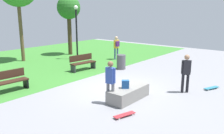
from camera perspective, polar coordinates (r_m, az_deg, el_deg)
The scene contains 14 objects.
ground_plane at distance 10.76m, azimuth 1.05°, elevation -5.16°, with size 28.00×28.00×0.00m, color gray.
grass_lawn at distance 16.86m, azimuth -21.26°, elevation 0.75°, with size 26.60×11.73×0.01m, color #387A2D.
concrete_ledge at distance 9.39m, azimuth 3.99°, elevation -6.38°, with size 1.90×0.76×0.50m, color gray.
backpack_on_ledge at distance 9.16m, azimuth 3.26°, elevation -4.17°, with size 0.28×0.20×0.32m, color #1E4C8C.
skater_performing_trick at distance 10.43m, azimuth 17.43°, elevation -0.86°, with size 0.37×0.36×1.66m.
skater_watching at distance 8.77m, azimuth -0.38°, elevation -2.94°, with size 0.24×0.43×1.64m.
skateboard_by_ledge at distance 7.99m, azimuth 3.03°, elevation -11.44°, with size 0.82×0.41×0.08m.
skateboard_spare at distance 11.52m, azimuth 22.88°, elevation -4.65°, with size 0.81×0.50×0.08m.
park_bench_far_left at distance 11.14m, azimuth -23.70°, elevation -3.07°, with size 1.62×0.56×0.91m.
park_bench_near_path at distance 14.03m, azimuth -7.12°, elevation 1.18°, with size 1.64×0.65×0.91m.
tree_young_birch at distance 19.15m, azimuth -10.42°, elevation 13.65°, with size 1.81×1.81×4.60m.
lamp_post at distance 17.12m, azimuth -8.57°, elevation 9.60°, with size 0.28×0.28×3.80m.
trash_bin at distance 14.20m, azimuth 2.21°, elevation 1.22°, with size 0.53×0.53×0.87m, color #4C4C51.
pedestrian_with_backpack at distance 17.01m, azimuth 1.08°, elevation 5.18°, with size 0.41×0.42×1.67m.
Camera 1 is at (-8.03, -6.29, 3.41)m, focal length 37.88 mm.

